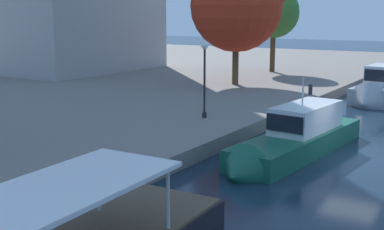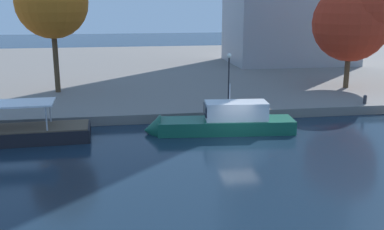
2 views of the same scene
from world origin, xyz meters
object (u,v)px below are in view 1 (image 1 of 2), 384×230
motor_yacht_2 (380,92)px  mooring_bollard_0 (310,89)px  motor_yacht_1 (294,143)px  tree_0 (240,4)px  lamp_post (205,71)px  tree_1 (272,13)px

motor_yacht_2 → mooring_bollard_0: motor_yacht_2 is taller
motor_yacht_2 → mooring_bollard_0: 5.72m
motor_yacht_1 → motor_yacht_2: motor_yacht_2 is taller
motor_yacht_2 → tree_0: 13.06m
motor_yacht_1 → lamp_post: lamp_post is taller
lamp_post → tree_1: (24.33, 6.53, 3.29)m
motor_yacht_1 → tree_0: 20.56m
lamp_post → tree_1: 25.41m
motor_yacht_1 → motor_yacht_2: bearing=-175.0°
motor_yacht_2 → lamp_post: (-15.46, 6.32, 2.67)m
lamp_post → tree_0: size_ratio=0.42×
lamp_post → tree_0: 15.10m
motor_yacht_2 → tree_1: 16.71m
motor_yacht_1 → lamp_post: bearing=-104.3°
mooring_bollard_0 → tree_0: tree_0 is taller
motor_yacht_2 → tree_0: (-1.70, 11.14, 6.59)m
motor_yacht_2 → lamp_post: lamp_post is taller
mooring_bollard_0 → tree_1: (12.81, 8.73, 5.55)m
motor_yacht_1 → tree_0: size_ratio=1.07×
motor_yacht_1 → tree_0: bearing=-140.0°
mooring_bollard_0 → lamp_post: size_ratio=0.18×
tree_0 → tree_1: tree_0 is taller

